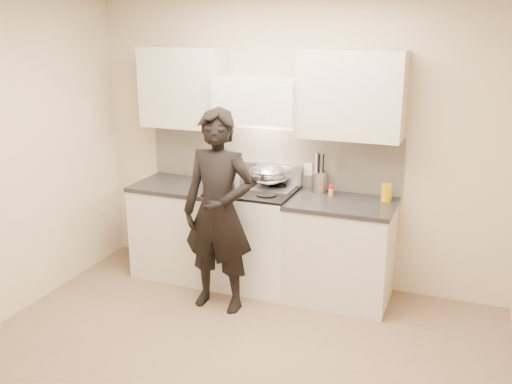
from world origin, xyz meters
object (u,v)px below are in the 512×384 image
Objects in this scene: utensil_crock at (319,180)px; wok at (269,174)px; counter_right at (340,250)px; person at (219,212)px; stove at (254,237)px.

wok is at bearing -172.76° from utensil_crock.
person reaches higher than counter_right.
utensil_crock is at bearing 142.57° from counter_right.
utensil_crock reaches higher than counter_right.
counter_right is 0.66m from utensil_crock.
stove is at bearing -160.18° from utensil_crock.
wok reaches higher than stove.
wok is (0.10, 0.14, 0.58)m from stove.
counter_right is 2.03× the size of wok.
person reaches higher than stove.
utensil_crock is at bearing 19.82° from stove.
utensil_crock reaches higher than stove.
stove is 0.83m from counter_right.
utensil_crock is (-0.27, 0.20, 0.57)m from counter_right.
counter_right is (0.83, 0.00, -0.01)m from stove.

